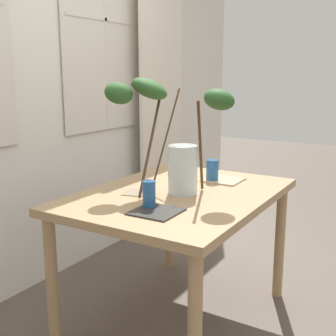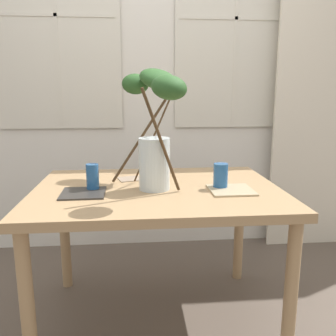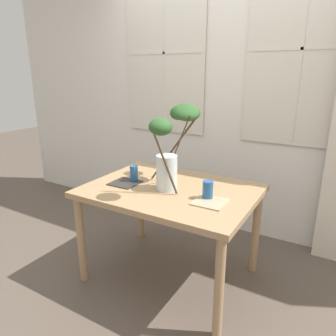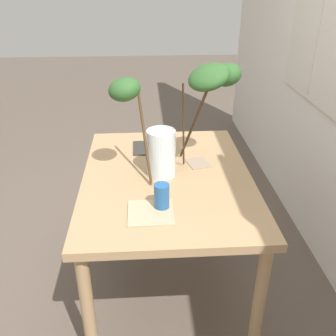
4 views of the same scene
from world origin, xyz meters
The scene contains 10 objects.
ground centered at (0.00, 0.00, 0.00)m, with size 14.00×14.00×0.00m, color brown.
back_wall_with_windows centered at (0.00, 1.09, 1.42)m, with size 5.62×0.14×2.83m.
curtain_sheer_side centered at (1.29, 0.91, 1.28)m, with size 0.65×0.03×2.55m, color silver.
dining_table centered at (0.00, 0.00, 0.67)m, with size 1.25×0.92×0.76m.
vase_with_branches centered at (-0.01, 0.05, 1.09)m, with size 0.39×0.73×0.65m.
drinking_glass_blue_left centered at (-0.32, -0.02, 0.82)m, with size 0.06×0.06×0.13m, color #235693.
drinking_glass_blue_right centered at (0.32, -0.05, 0.82)m, with size 0.07×0.07×0.13m, color #235693.
plate_square_left centered at (-0.36, -0.09, 0.76)m, with size 0.21×0.21×0.01m, color #2D2B28.
plate_square_right centered at (0.36, -0.10, 0.76)m, with size 0.21×0.21×0.01m, color tan.
napkin_folded centered at (-0.13, 0.19, 0.76)m, with size 0.14×0.12×0.00m, color gray.
Camera 1 is at (-1.97, -1.13, 1.38)m, focal length 46.47 mm.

